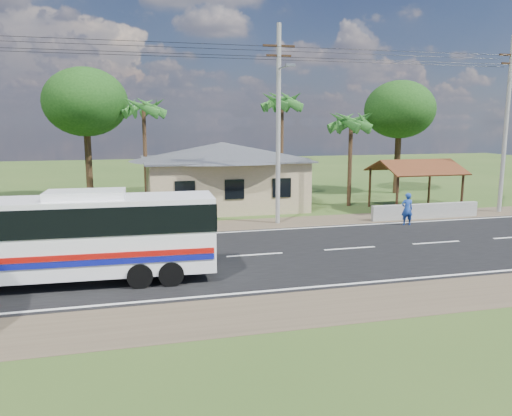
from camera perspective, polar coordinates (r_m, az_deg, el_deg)
The scene contains 14 objects.
ground at distance 21.84m, azimuth -0.14°, elevation -5.42°, with size 120.00×120.00×0.00m, color #2D4A1A.
road at distance 21.84m, azimuth -0.14°, elevation -5.39°, with size 120.00×16.00×0.03m.
house at distance 34.13m, azimuth -3.88°, elevation 4.58°, with size 12.40×10.00×5.00m.
waiting_shed at distance 34.29m, azimuth 17.77°, elevation 4.31°, with size 5.20×4.48×3.35m.
concrete_barrier at distance 31.63m, azimuth 18.79°, elevation -0.34°, with size 7.00×0.30×0.90m, color #9E9E99.
utility_poles at distance 28.04m, azimuth 1.92°, elevation 9.87°, with size 32.80×2.22×11.00m.
palm_near at distance 34.69m, azimuth 10.83°, elevation 9.59°, with size 2.80×2.80×6.70m.
palm_mid at distance 37.65m, azimuth 2.99°, elevation 11.96°, with size 2.80×2.80×8.20m.
palm_far at distance 36.46m, azimuth -12.74°, elevation 11.05°, with size 2.80×2.80×7.70m.
tree_behind_house at distance 38.56m, azimuth -18.93°, elevation 11.34°, with size 6.00×6.00×9.61m.
tree_behind_shed at distance 42.15m, azimuth 16.10°, elevation 10.72°, with size 5.60×5.60×9.02m.
coach_bus at distance 18.89m, azimuth -21.39°, elevation -2.53°, with size 10.91×2.77×3.36m.
motorcycle at distance 32.14m, azimuth 14.97°, elevation 0.02°, with size 0.60×1.73×0.91m, color black.
person at distance 29.16m, azimuth 16.88°, elevation -0.12°, with size 0.67×0.44×1.84m, color #1B3E97.
Camera 1 is at (-5.17, -20.43, 5.73)m, focal length 35.00 mm.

